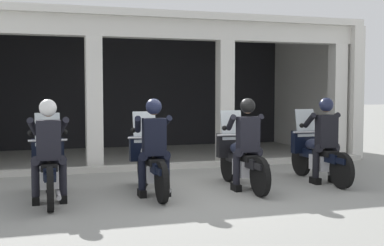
{
  "coord_description": "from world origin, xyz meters",
  "views": [
    {
      "loc": [
        -2.58,
        -8.03,
        1.72
      ],
      "look_at": [
        0.0,
        0.32,
        1.14
      ],
      "focal_mm": 46.44,
      "sensor_mm": 36.0,
      "label": 1
    }
  ],
  "objects_px": {
    "police_officer_center_left": "(154,139)",
    "motorcycle_far_left": "(49,168)",
    "motorcycle_far_right": "(317,154)",
    "police_officer_far_right": "(325,133)",
    "motorcycle_center_left": "(150,163)",
    "motorcycle_center_right": "(241,159)",
    "police_officer_center_right": "(247,136)",
    "police_officer_far_left": "(49,142)"
  },
  "relations": [
    {
      "from": "police_officer_center_left",
      "to": "police_officer_center_right",
      "type": "height_order",
      "value": "same"
    },
    {
      "from": "police_officer_center_right",
      "to": "motorcycle_center_left",
      "type": "bearing_deg",
      "value": 173.26
    },
    {
      "from": "police_officer_far_left",
      "to": "motorcycle_center_right",
      "type": "distance_m",
      "value": 3.31
    },
    {
      "from": "police_officer_center_left",
      "to": "motorcycle_center_right",
      "type": "bearing_deg",
      "value": 7.24
    },
    {
      "from": "motorcycle_far_left",
      "to": "police_officer_center_right",
      "type": "xyz_separation_m",
      "value": [
        3.27,
        -0.26,
        0.44
      ]
    },
    {
      "from": "motorcycle_far_right",
      "to": "motorcycle_far_left",
      "type": "bearing_deg",
      "value": -176.66
    },
    {
      "from": "motorcycle_center_right",
      "to": "police_officer_center_left",
      "type": "bearing_deg",
      "value": -167.05
    },
    {
      "from": "motorcycle_center_right",
      "to": "police_officer_center_right",
      "type": "relative_size",
      "value": 1.29
    },
    {
      "from": "police_officer_center_left",
      "to": "motorcycle_center_right",
      "type": "relative_size",
      "value": 0.78
    },
    {
      "from": "motorcycle_center_left",
      "to": "police_officer_center_right",
      "type": "distance_m",
      "value": 1.71
    },
    {
      "from": "motorcycle_far_left",
      "to": "motorcycle_center_left",
      "type": "height_order",
      "value": "same"
    },
    {
      "from": "motorcycle_center_right",
      "to": "police_officer_center_right",
      "type": "distance_m",
      "value": 0.52
    },
    {
      "from": "motorcycle_far_left",
      "to": "police_officer_far_right",
      "type": "height_order",
      "value": "police_officer_far_right"
    },
    {
      "from": "motorcycle_far_left",
      "to": "police_officer_center_right",
      "type": "height_order",
      "value": "police_officer_center_right"
    },
    {
      "from": "motorcycle_far_left",
      "to": "police_officer_center_right",
      "type": "relative_size",
      "value": 1.29
    },
    {
      "from": "motorcycle_center_right",
      "to": "motorcycle_far_right",
      "type": "relative_size",
      "value": 1.0
    },
    {
      "from": "police_officer_far_left",
      "to": "motorcycle_center_left",
      "type": "distance_m",
      "value": 1.72
    },
    {
      "from": "police_officer_center_right",
      "to": "motorcycle_far_right",
      "type": "relative_size",
      "value": 0.78
    },
    {
      "from": "police_officer_far_left",
      "to": "police_officer_center_right",
      "type": "height_order",
      "value": "same"
    },
    {
      "from": "motorcycle_far_left",
      "to": "police_officer_far_right",
      "type": "xyz_separation_m",
      "value": [
        4.9,
        -0.09,
        0.44
      ]
    },
    {
      "from": "motorcycle_far_right",
      "to": "police_officer_far_right",
      "type": "height_order",
      "value": "police_officer_far_right"
    },
    {
      "from": "motorcycle_far_left",
      "to": "motorcycle_far_right",
      "type": "xyz_separation_m",
      "value": [
        4.9,
        0.19,
        0.0
      ]
    },
    {
      "from": "motorcycle_center_left",
      "to": "motorcycle_far_right",
      "type": "bearing_deg",
      "value": 0.35
    },
    {
      "from": "police_officer_center_left",
      "to": "police_officer_far_left",
      "type": "bearing_deg",
      "value": 178.76
    },
    {
      "from": "police_officer_far_right",
      "to": "motorcycle_center_left",
      "type": "bearing_deg",
      "value": 178.9
    },
    {
      "from": "police_officer_far_right",
      "to": "motorcycle_far_right",
      "type": "bearing_deg",
      "value": 90.87
    },
    {
      "from": "police_officer_far_left",
      "to": "motorcycle_far_right",
      "type": "xyz_separation_m",
      "value": [
        4.9,
        0.47,
        -0.44
      ]
    },
    {
      "from": "motorcycle_center_right",
      "to": "motorcycle_far_right",
      "type": "bearing_deg",
      "value": 9.02
    },
    {
      "from": "motorcycle_center_left",
      "to": "motorcycle_center_right",
      "type": "bearing_deg",
      "value": -2.61
    },
    {
      "from": "motorcycle_center_left",
      "to": "motorcycle_far_right",
      "type": "distance_m",
      "value": 3.27
    },
    {
      "from": "motorcycle_center_right",
      "to": "police_officer_center_right",
      "type": "bearing_deg",
      "value": -86.93
    },
    {
      "from": "motorcycle_far_left",
      "to": "police_officer_far_right",
      "type": "distance_m",
      "value": 4.92
    },
    {
      "from": "motorcycle_far_left",
      "to": "motorcycle_center_left",
      "type": "distance_m",
      "value": 1.63
    },
    {
      "from": "motorcycle_center_left",
      "to": "motorcycle_center_right",
      "type": "distance_m",
      "value": 1.63
    },
    {
      "from": "motorcycle_far_left",
      "to": "police_officer_center_left",
      "type": "bearing_deg",
      "value": -5.98
    },
    {
      "from": "motorcycle_far_left",
      "to": "police_officer_far_left",
      "type": "relative_size",
      "value": 1.29
    },
    {
      "from": "police_officer_center_left",
      "to": "police_officer_center_right",
      "type": "distance_m",
      "value": 1.63
    },
    {
      "from": "motorcycle_far_left",
      "to": "motorcycle_center_left",
      "type": "bearing_deg",
      "value": 3.91
    },
    {
      "from": "police_officer_far_left",
      "to": "police_officer_center_left",
      "type": "relative_size",
      "value": 1.0
    },
    {
      "from": "police_officer_center_left",
      "to": "motorcycle_far_left",
      "type": "bearing_deg",
      "value": 168.87
    },
    {
      "from": "motorcycle_far_left",
      "to": "motorcycle_center_right",
      "type": "bearing_deg",
      "value": 3.22
    },
    {
      "from": "police_officer_center_left",
      "to": "motorcycle_far_right",
      "type": "bearing_deg",
      "value": 5.28
    }
  ]
}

